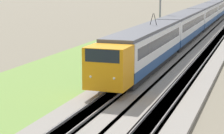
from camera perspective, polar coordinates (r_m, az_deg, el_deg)
ballast_main at (r=60.93m, az=9.59°, el=3.37°), size 240.00×4.40×0.30m
ballast_adjacent at (r=60.42m, az=13.45°, el=3.15°), size 240.00×4.40×0.30m
track_main at (r=60.93m, az=9.59°, el=3.38°), size 240.00×1.57×0.45m
track_adjacent at (r=60.42m, az=13.45°, el=3.16°), size 240.00×1.57×0.45m
grass_verge at (r=62.17m, az=4.14°, el=3.56°), size 240.00×12.52×0.12m
passenger_train at (r=69.14m, az=10.82°, el=6.13°), size 83.36×3.00×5.20m
catenary_mast_mid at (r=56.56m, az=6.36°, el=7.84°), size 0.22×2.56×9.77m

